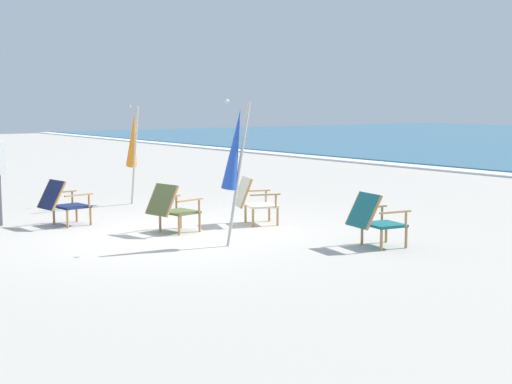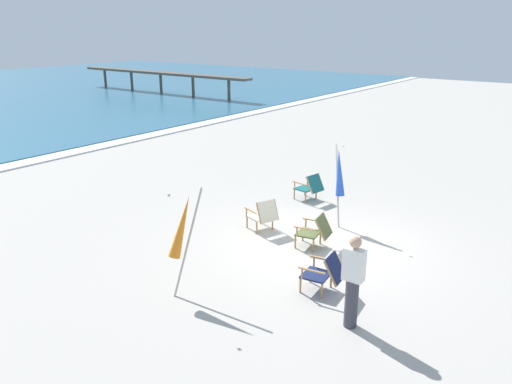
{
  "view_description": "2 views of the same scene",
  "coord_description": "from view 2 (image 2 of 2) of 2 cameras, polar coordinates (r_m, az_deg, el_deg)",
  "views": [
    {
      "loc": [
        9.62,
        -5.45,
        2.04
      ],
      "look_at": [
        0.28,
        1.37,
        0.61
      ],
      "focal_mm": 50.0,
      "sensor_mm": 36.0,
      "label": 1
    },
    {
      "loc": [
        -9.3,
        -5.05,
        4.77
      ],
      "look_at": [
        0.32,
        2.1,
        0.79
      ],
      "focal_mm": 35.0,
      "sensor_mm": 36.0,
      "label": 2
    }
  ],
  "objects": [
    {
      "name": "umbrella_furled_blue",
      "position": [
        12.31,
        9.5,
        2.13
      ],
      "size": [
        0.39,
        0.45,
        2.11
      ],
      "color": "#B7B2A8",
      "rests_on": "ground"
    },
    {
      "name": "beach_chair_back_right",
      "position": [
        9.5,
        7.86,
        -9.03
      ],
      "size": [
        0.66,
        0.82,
        0.78
      ],
      "color": "#19234C",
      "rests_on": "ground"
    },
    {
      "name": "beach_chair_far_center",
      "position": [
        14.36,
        6.18,
        0.65
      ],
      "size": [
        0.69,
        0.83,
        0.79
      ],
      "color": "#196066",
      "rests_on": "ground"
    },
    {
      "name": "person_near_chairs",
      "position": [
        8.38,
        11.01,
        -9.97
      ],
      "size": [
        0.22,
        0.35,
        1.63
      ],
      "color": "#383842",
      "rests_on": "ground"
    },
    {
      "name": "umbrella_furled_orange",
      "position": [
        9.13,
        -8.45,
        -4.05
      ],
      "size": [
        0.78,
        0.35,
        2.02
      ],
      "color": "#B7B2A8",
      "rests_on": "ground"
    },
    {
      "name": "pier_distant",
      "position": [
        38.09,
        -10.88,
        13.07
      ],
      "size": [
        0.9,
        16.23,
        1.62
      ],
      "color": "brown",
      "rests_on": "ground"
    },
    {
      "name": "beach_chair_front_left",
      "position": [
        12.15,
        0.84,
        -2.56
      ],
      "size": [
        0.77,
        0.84,
        0.81
      ],
      "color": "beige",
      "rests_on": "ground"
    },
    {
      "name": "surf_band",
      "position": [
        20.32,
        -24.6,
        3.21
      ],
      "size": [
        80.0,
        1.1,
        0.06
      ],
      "primitive_type": "cube",
      "color": "white",
      "rests_on": "ground"
    },
    {
      "name": "beach_chair_back_left",
      "position": [
        11.31,
        6.79,
        -4.35
      ],
      "size": [
        0.7,
        0.83,
        0.79
      ],
      "color": "#515B33",
      "rests_on": "ground"
    },
    {
      "name": "ground_plane",
      "position": [
        11.61,
        7.44,
        -6.05
      ],
      "size": [
        80.0,
        80.0,
        0.0
      ],
      "primitive_type": "plane",
      "color": "#B2AAA0"
    }
  ]
}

